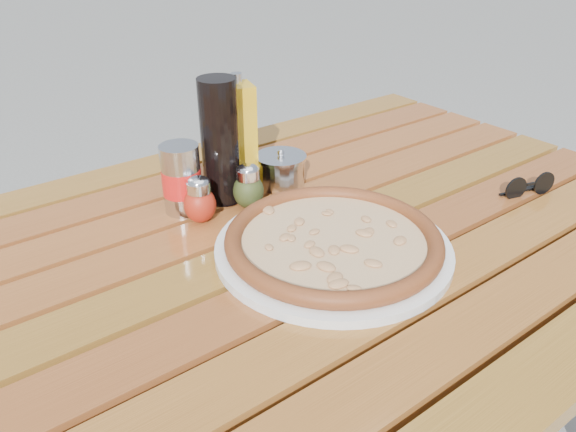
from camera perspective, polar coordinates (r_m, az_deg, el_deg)
table at (r=0.94m, az=0.74°, el=-6.13°), size 1.40×0.90×0.75m
plate at (r=0.86m, az=4.59°, el=-3.30°), size 0.44×0.44×0.01m
pizza at (r=0.85m, az=4.63°, el=-2.41°), size 0.42×0.42×0.03m
pepper_shaker at (r=0.94m, az=-8.98°, el=1.60°), size 0.07×0.07×0.08m
oregano_shaker at (r=0.97m, az=-4.06°, el=2.98°), size 0.07×0.07×0.08m
dark_bottle at (r=0.98m, az=-6.92°, el=7.51°), size 0.08×0.08×0.22m
soda_can at (r=0.97m, az=-10.75°, el=3.67°), size 0.08×0.08×0.12m
olive_oil_cruet at (r=1.04m, az=-5.02°, el=8.22°), size 0.07×0.07×0.21m
parmesan_tin at (r=1.06m, az=-0.73°, el=4.74°), size 0.12×0.12×0.07m
sunglasses at (r=1.12m, az=23.27°, el=2.77°), size 0.11×0.05×0.04m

